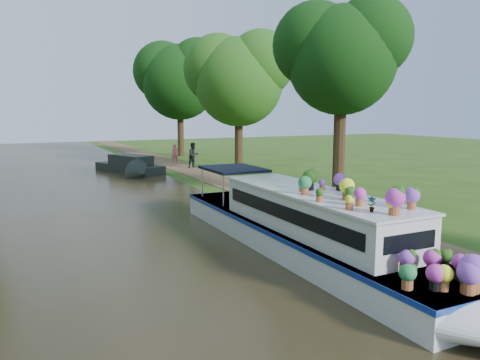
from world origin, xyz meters
name	(u,v)px	position (x,y,z in m)	size (l,w,h in m)	color
ground	(304,221)	(0.00, 0.00, 0.00)	(100.00, 100.00, 0.00)	#274711
canal_water	(144,240)	(-6.00, 0.00, 0.01)	(10.00, 100.00, 0.02)	black
towpath	(331,218)	(1.20, 0.00, 0.01)	(2.20, 100.00, 0.03)	brown
plant_boat	(313,229)	(-2.25, -3.79, 0.85)	(2.29, 13.52, 2.22)	silver
tree_near_overhang	(341,52)	(3.79, 3.06, 6.60)	(5.52, 5.28, 8.99)	black
tree_near_mid	(238,75)	(4.48, 15.08, 6.44)	(6.90, 6.60, 9.40)	black
tree_near_far	(179,76)	(3.98, 26.09, 7.05)	(7.59, 7.26, 10.30)	black
second_boat	(131,166)	(-2.75, 16.19, 0.48)	(3.67, 6.49, 1.18)	#212722
pedestrian_pink	(175,154)	(1.56, 20.16, 0.77)	(0.54, 0.35, 1.48)	#EC617D
pedestrian_dark	(194,155)	(1.90, 16.98, 0.92)	(0.86, 0.67, 1.78)	black
verge_plant	(319,221)	(0.05, -0.87, 0.21)	(0.38, 0.33, 0.42)	#206D20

